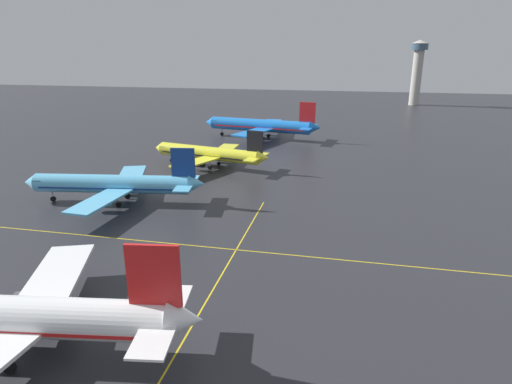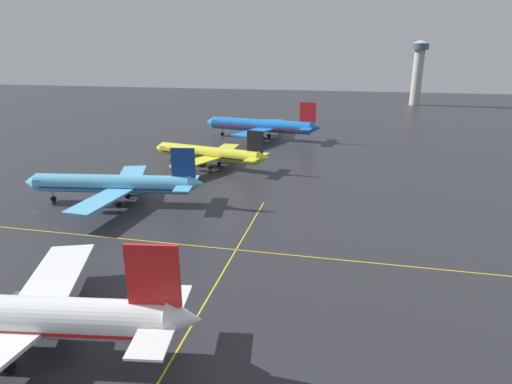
% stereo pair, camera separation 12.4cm
% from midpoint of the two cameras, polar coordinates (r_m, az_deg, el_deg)
% --- Properties ---
extents(airliner_front_gate, '(39.41, 33.66, 12.26)m').
position_cam_midpoint_polar(airliner_front_gate, '(49.52, -30.47, -14.07)').
color(airliner_front_gate, white).
rests_on(airliner_front_gate, ground).
extents(airliner_second_row, '(35.92, 30.68, 11.17)m').
position_cam_midpoint_polar(airliner_second_row, '(87.66, -18.30, 0.99)').
color(airliner_second_row, '#5BB7E5').
rests_on(airliner_second_row, ground).
extents(airliner_third_row, '(32.98, 28.01, 10.32)m').
position_cam_midpoint_polar(airliner_third_row, '(110.06, -6.20, 5.10)').
color(airliner_third_row, yellow).
rests_on(airliner_third_row, ground).
extents(airliner_far_left_stand, '(41.03, 35.04, 12.76)m').
position_cam_midpoint_polar(airliner_far_left_stand, '(145.46, 0.70, 8.80)').
color(airliner_far_left_stand, blue).
rests_on(airliner_far_left_stand, ground).
extents(taxiway_markings, '(163.83, 79.20, 0.01)m').
position_cam_midpoint_polar(taxiway_markings, '(50.46, -8.09, -16.43)').
color(taxiway_markings, yellow).
rests_on(taxiway_markings, ground).
extents(control_tower, '(8.82, 8.82, 33.37)m').
position_cam_midpoint_polar(control_tower, '(250.80, 20.65, 15.23)').
color(control_tower, '#ADA89E').
rests_on(control_tower, ground).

